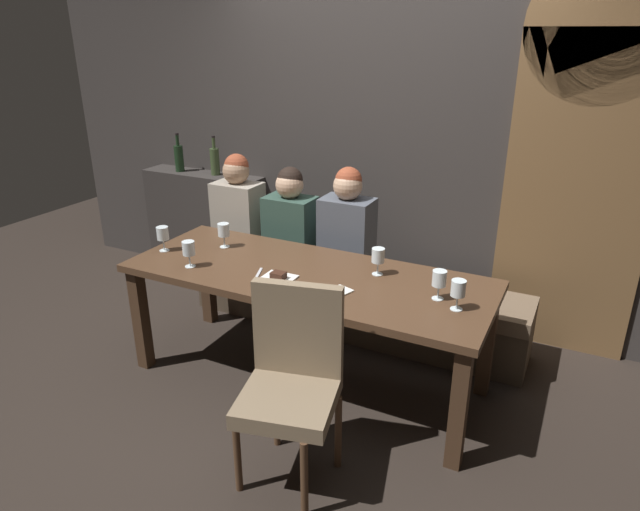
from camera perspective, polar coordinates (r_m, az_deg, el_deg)
name	(u,v)px	position (r m, az deg, el deg)	size (l,w,h in m)	color
ground	(308,378)	(3.68, -1.28, -12.37)	(9.00, 9.00, 0.00)	black
back_wall_tiled	(384,116)	(4.19, 6.58, 13.96)	(6.00, 0.12, 3.00)	#383330
arched_door	(583,153)	(3.89, 25.30, 9.40)	(0.90, 0.05, 2.55)	brown
back_counter	(207,226)	(5.03, -11.49, 2.97)	(1.10, 0.28, 0.95)	#2F2B29
dining_table	(307,286)	(3.35, -1.37, -3.13)	(2.20, 0.84, 0.74)	#412B1C
banquette_bench	(352,302)	(4.11, 3.27, -4.77)	(2.50, 0.44, 0.45)	#4A3C2E
chair_near_side	(292,373)	(2.72, -2.85, -11.94)	(0.53, 0.53, 0.98)	#4C3321
diner_redhead	(238,208)	(4.31, -8.36, 4.84)	(0.36, 0.24, 0.78)	#9E9384
diner_bearded	(290,220)	(4.08, -3.06, 3.68)	(0.36, 0.24, 0.73)	#2D473D
diner_far_end	(347,226)	(3.88, 2.78, 3.07)	(0.36, 0.24, 0.78)	#4C515B
wine_bottle_dark_red	(179,157)	(4.99, -14.21, 9.70)	(0.08, 0.08, 0.33)	black
wine_bottle_pale_label	(215,161)	(4.80, -10.70, 9.51)	(0.08, 0.08, 0.33)	#384728
wine_glass_near_left	(224,230)	(3.72, -9.83, 2.54)	(0.08, 0.08, 0.16)	silver
wine_glass_far_right	(378,257)	(3.27, 5.96, -0.12)	(0.08, 0.08, 0.16)	silver
wine_glass_end_right	(163,234)	(3.75, -15.78, 2.14)	(0.08, 0.08, 0.16)	silver
wine_glass_near_right	(189,249)	(3.45, -13.28, 0.67)	(0.08, 0.08, 0.16)	silver
wine_glass_far_left	(458,290)	(2.93, 13.94, -3.41)	(0.08, 0.08, 0.16)	silver
wine_glass_end_left	(439,279)	(3.02, 12.09, -2.37)	(0.08, 0.08, 0.16)	silver
dessert_plate	(278,278)	(3.22, -4.36, -2.29)	(0.19, 0.19, 0.05)	white
fork_on_table	(258,274)	(3.31, -6.31, -1.87)	(0.02, 0.17, 0.01)	silver
folded_napkin	(341,291)	(3.09, 2.14, -3.60)	(0.11, 0.10, 0.01)	silver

